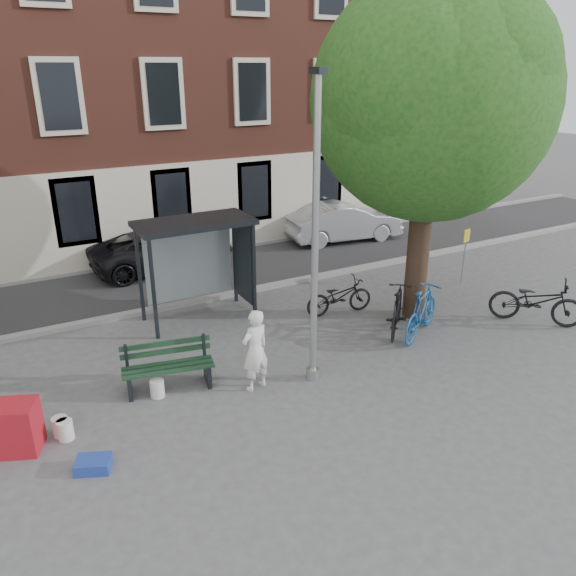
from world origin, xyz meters
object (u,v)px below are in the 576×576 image
(bike_a, at_px, (339,296))
(bike_c, at_px, (537,301))
(bike_b, at_px, (422,311))
(car_dark, at_px, (163,249))
(bike_d, at_px, (397,310))
(car_silver, at_px, (344,222))
(painter, at_px, (255,350))
(lamppost, at_px, (315,253))
(bench, at_px, (168,368))
(bus_shelter, at_px, (209,244))
(notice_sign, at_px, (465,246))
(red_stand, at_px, (11,428))

(bike_a, bearing_deg, bike_c, -117.77)
(bike_b, height_order, bike_c, bike_b)
(bike_a, xyz_separation_m, bike_c, (4.05, -2.88, 0.11))
(car_dark, bearing_deg, bike_c, -143.86)
(bike_d, relative_size, car_silver, 0.45)
(painter, distance_m, bike_c, 7.62)
(bike_a, distance_m, bike_b, 2.27)
(lamppost, xyz_separation_m, bike_a, (2.34, 2.51, -2.30))
(lamppost, xyz_separation_m, bench, (-2.74, 1.14, -2.35))
(lamppost, bearing_deg, car_silver, 52.23)
(bus_shelter, xyz_separation_m, bench, (-2.13, -2.97, -1.49))
(painter, bearing_deg, notice_sign, -178.09)
(bench, xyz_separation_m, car_silver, (8.94, 6.87, 0.28))
(bike_a, xyz_separation_m, notice_sign, (4.47, 0.06, 0.68))
(notice_sign, bearing_deg, car_dark, 130.18)
(painter, height_order, red_stand, painter)
(bike_d, distance_m, red_stand, 8.66)
(car_dark, relative_size, red_stand, 5.06)
(bench, distance_m, bike_d, 5.70)
(bus_shelter, height_order, bench, bus_shelter)
(bike_d, bearing_deg, painter, 54.62)
(bus_shelter, distance_m, bike_b, 5.52)
(bus_shelter, xyz_separation_m, bike_d, (3.57, -3.19, -1.34))
(lamppost, height_order, notice_sign, lamppost)
(lamppost, relative_size, bench, 3.23)
(bike_a, xyz_separation_m, bike_b, (1.03, -2.02, 0.13))
(bike_b, distance_m, car_dark, 8.72)
(bike_d, bearing_deg, car_silver, -69.03)
(lamppost, distance_m, bike_d, 3.80)
(bench, distance_m, bike_c, 9.25)
(painter, height_order, bike_c, painter)
(bus_shelter, height_order, bike_b, bus_shelter)
(bench, xyz_separation_m, bike_a, (5.07, 1.38, 0.06))
(bike_b, height_order, car_dark, car_dark)
(lamppost, height_order, bench, lamppost)
(bike_b, relative_size, bike_d, 1.07)
(car_silver, relative_size, red_stand, 4.75)
(bench, distance_m, car_silver, 11.28)
(red_stand, bearing_deg, bike_b, 0.26)
(bus_shelter, height_order, red_stand, bus_shelter)
(bike_d, relative_size, red_stand, 2.14)
(notice_sign, bearing_deg, painter, -176.32)
(lamppost, relative_size, bike_c, 2.71)
(bike_a, height_order, bike_d, bike_d)
(car_silver, height_order, red_stand, car_silver)
(car_dark, height_order, notice_sign, notice_sign)
(bike_a, bearing_deg, painter, 130.26)
(bus_shelter, bearing_deg, lamppost, -81.57)
(lamppost, height_order, bike_d, lamppost)
(bench, bearing_deg, bus_shelter, 65.85)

